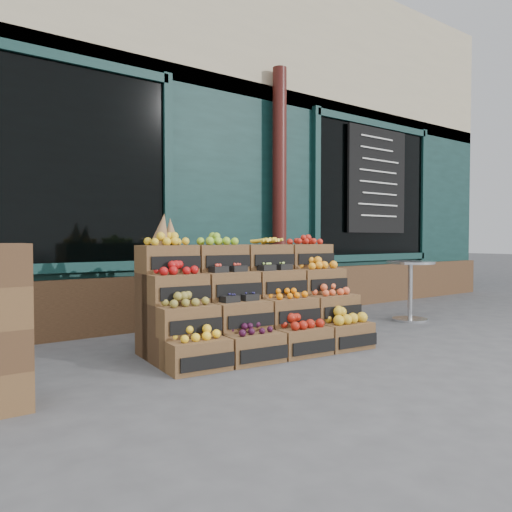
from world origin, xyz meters
TOP-DOWN VIEW (x-y plane):
  - ground at (0.00, 0.00)m, footprint 60.00×60.00m
  - shop_facade at (0.00, 5.11)m, footprint 12.00×6.24m
  - crate_display at (-0.24, 0.70)m, footprint 2.04×1.15m
  - bistro_table at (2.25, 0.80)m, footprint 0.58×0.58m
  - shopkeeper at (-1.88, 2.90)m, footprint 0.73×0.55m

SIDE VIEW (x-z plane):
  - ground at x=0.00m, z-range 0.00..0.00m
  - crate_display at x=-0.24m, z-range -0.23..0.99m
  - bistro_table at x=2.25m, z-range 0.09..0.82m
  - shopkeeper at x=-1.88m, z-range 0.00..1.78m
  - shop_facade at x=0.00m, z-range 0.00..4.80m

